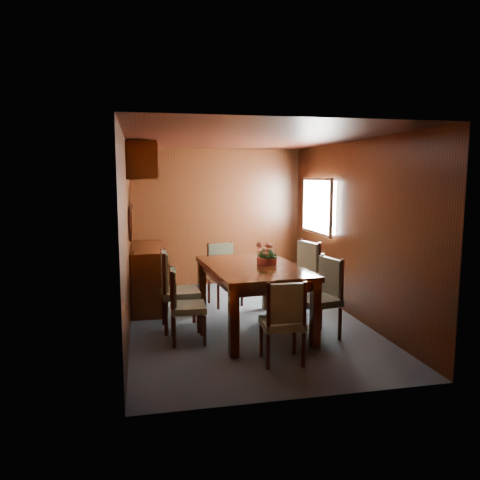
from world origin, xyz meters
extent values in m
plane|color=#333D45|center=(0.00, 0.00, 0.00)|extent=(4.50, 4.50, 0.00)
cube|color=black|center=(-1.50, 0.00, 1.20)|extent=(0.02, 4.50, 2.40)
cube|color=black|center=(1.50, 0.00, 1.20)|extent=(0.02, 4.50, 2.40)
cube|color=black|center=(0.00, 2.25, 1.20)|extent=(3.00, 0.02, 2.40)
cube|color=black|center=(0.00, -2.25, 1.20)|extent=(3.00, 0.02, 2.40)
cube|color=black|center=(0.00, 0.00, 2.40)|extent=(3.00, 4.50, 0.02)
cube|color=white|center=(1.48, 1.10, 1.45)|extent=(0.14, 1.10, 0.80)
cube|color=#B2B2B7|center=(1.41, 1.10, 1.45)|extent=(0.04, 1.20, 0.90)
cube|color=black|center=(-1.47, 1.00, 1.28)|extent=(0.03, 1.36, 0.41)
cube|color=silver|center=(-1.45, 1.00, 1.28)|extent=(0.01, 1.30, 0.35)
cube|color=black|center=(-1.30, 1.00, 2.13)|extent=(0.40, 1.40, 0.50)
cube|color=black|center=(-1.25, 1.00, 0.45)|extent=(0.48, 1.40, 0.90)
cube|color=black|center=(-0.39, -1.19, 0.38)|extent=(0.11, 0.11, 0.76)
cube|color=black|center=(0.56, -1.11, 0.38)|extent=(0.11, 0.11, 0.76)
cube|color=black|center=(-0.52, 0.42, 0.38)|extent=(0.11, 0.11, 0.76)
cube|color=black|center=(0.43, 0.50, 0.38)|extent=(0.11, 0.11, 0.76)
cube|color=black|center=(0.02, -0.34, 0.70)|extent=(1.09, 1.70, 0.11)
cube|color=black|center=(0.02, -0.34, 0.79)|extent=(1.23, 1.84, 0.07)
cylinder|color=black|center=(-0.99, -0.43, 0.18)|extent=(0.04, 0.04, 0.36)
cylinder|color=black|center=(-1.00, -0.80, 0.18)|extent=(0.04, 0.04, 0.36)
cylinder|color=black|center=(-0.64, -0.44, 0.18)|extent=(0.04, 0.04, 0.36)
cylinder|color=black|center=(-0.66, -0.81, 0.18)|extent=(0.04, 0.04, 0.36)
cube|color=#58654C|center=(-0.82, -0.62, 0.41)|extent=(0.41, 0.43, 0.07)
cylinder|color=black|center=(-1.00, -0.43, 0.65)|extent=(0.04, 0.04, 0.47)
cylinder|color=black|center=(-1.01, -0.80, 0.65)|extent=(0.04, 0.04, 0.47)
cube|color=#58654C|center=(-0.99, -0.62, 0.66)|extent=(0.07, 0.38, 0.40)
cylinder|color=black|center=(-1.07, 0.06, 0.20)|extent=(0.05, 0.05, 0.41)
cylinder|color=black|center=(-1.07, -0.36, 0.20)|extent=(0.05, 0.05, 0.41)
cylinder|color=black|center=(-0.68, 0.07, 0.20)|extent=(0.05, 0.05, 0.41)
cylinder|color=black|center=(-0.67, -0.35, 0.20)|extent=(0.05, 0.05, 0.41)
cube|color=#58654C|center=(-0.87, -0.15, 0.47)|extent=(0.47, 0.49, 0.08)
cylinder|color=black|center=(-1.08, 0.06, 0.74)|extent=(0.05, 0.05, 0.54)
cylinder|color=black|center=(-1.08, -0.36, 0.74)|extent=(0.05, 0.05, 0.54)
cube|color=#58654C|center=(-1.06, -0.15, 0.76)|extent=(0.07, 0.44, 0.46)
cylinder|color=black|center=(0.93, -0.96, 0.20)|extent=(0.04, 0.04, 0.39)
cylinder|color=black|center=(0.84, -0.56, 0.20)|extent=(0.04, 0.04, 0.39)
cylinder|color=black|center=(0.56, -1.04, 0.20)|extent=(0.04, 0.04, 0.39)
cylinder|color=black|center=(0.47, -0.65, 0.20)|extent=(0.04, 0.04, 0.39)
cube|color=#58654C|center=(0.70, -0.80, 0.45)|extent=(0.53, 0.55, 0.08)
cylinder|color=black|center=(0.94, -0.95, 0.71)|extent=(0.04, 0.04, 0.52)
cylinder|color=black|center=(0.85, -0.56, 0.71)|extent=(0.04, 0.04, 0.52)
cube|color=#58654C|center=(0.88, -0.76, 0.73)|extent=(0.15, 0.43, 0.44)
cylinder|color=black|center=(0.96, -0.15, 0.21)|extent=(0.05, 0.05, 0.42)
cylinder|color=black|center=(0.86, 0.27, 0.21)|extent=(0.05, 0.05, 0.42)
cylinder|color=black|center=(0.56, -0.25, 0.21)|extent=(0.05, 0.05, 0.42)
cylinder|color=black|center=(0.46, 0.17, 0.21)|extent=(0.05, 0.05, 0.42)
cube|color=#58654C|center=(0.71, 0.01, 0.49)|extent=(0.59, 0.60, 0.09)
cylinder|color=black|center=(0.97, -0.14, 0.77)|extent=(0.05, 0.05, 0.57)
cylinder|color=black|center=(0.87, 0.28, 0.77)|extent=(0.05, 0.05, 0.57)
cube|color=#58654C|center=(0.90, 0.06, 0.79)|extent=(0.18, 0.46, 0.48)
cylinder|color=black|center=(-0.12, -1.59, 0.18)|extent=(0.04, 0.04, 0.36)
cylinder|color=black|center=(0.25, -1.61, 0.18)|extent=(0.04, 0.04, 0.36)
cylinder|color=black|center=(-0.10, -1.24, 0.18)|extent=(0.04, 0.04, 0.36)
cylinder|color=black|center=(0.27, -1.26, 0.18)|extent=(0.04, 0.04, 0.36)
cube|color=#58654C|center=(0.07, -1.42, 0.41)|extent=(0.45, 0.43, 0.07)
cylinder|color=black|center=(-0.12, -1.60, 0.65)|extent=(0.04, 0.04, 0.48)
cylinder|color=black|center=(0.24, -1.62, 0.65)|extent=(0.04, 0.04, 0.48)
cube|color=#58654C|center=(0.06, -1.59, 0.67)|extent=(0.39, 0.08, 0.40)
cylinder|color=black|center=(0.02, 1.07, 0.19)|extent=(0.04, 0.04, 0.37)
cylinder|color=black|center=(-0.35, 0.97, 0.19)|extent=(0.04, 0.04, 0.37)
cylinder|color=black|center=(0.11, 0.71, 0.19)|extent=(0.04, 0.04, 0.37)
cylinder|color=black|center=(-0.26, 0.62, 0.19)|extent=(0.04, 0.04, 0.37)
cube|color=#58654C|center=(-0.12, 0.84, 0.43)|extent=(0.53, 0.51, 0.08)
cylinder|color=black|center=(0.02, 1.07, 0.68)|extent=(0.04, 0.04, 0.50)
cylinder|color=black|center=(-0.35, 0.98, 0.68)|extent=(0.04, 0.04, 0.50)
cube|color=#58654C|center=(-0.16, 1.01, 0.70)|extent=(0.40, 0.15, 0.42)
cylinder|color=#B44437|center=(0.22, -0.27, 0.86)|extent=(0.26, 0.26, 0.08)
sphere|color=#1E4115|center=(0.22, -0.27, 0.92)|extent=(0.20, 0.20, 0.20)
camera|label=1|loc=(-1.33, -5.91, 1.94)|focal=35.00mm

